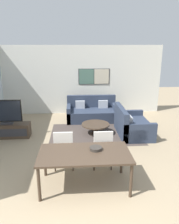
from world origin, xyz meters
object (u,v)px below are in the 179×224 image
Objects in this scene: sofa_side at (131,126)px; sofa_main at (92,112)px; dining_chair_left at (64,148)px; dining_chair_centre at (102,147)px; tv_console at (8,130)px; fruit_bowl at (96,148)px; dining_table at (84,156)px; television at (6,112)px; coffee_table at (96,126)px.

sofa_main is at bearing 35.62° from sofa_side.
dining_chair_centre is (0.88, -0.02, 0.00)m from dining_chair_left.
fruit_bowl is (2.50, -2.56, 0.55)m from tv_console.
dining_chair_left reaches higher than dining_table.
sofa_main is (2.75, 1.54, -0.53)m from television.
dining_chair_centre is at bearing 69.22° from fruit_bowl.
sofa_main is at bearing 29.16° from television.
tv_console is 0.71× the size of sofa_main.
fruit_bowl is at bearing -110.78° from dining_chair_centre.
dining_chair_left is (1.83, -1.99, 0.30)m from tv_console.
dining_chair_centre reaches higher than dining_table.
television is 1.05× the size of coffee_table.
dining_table reaches higher than coffee_table.
dining_chair_left is (-0.44, 0.68, -0.15)m from dining_table.
dining_table is at bearing -123.85° from dining_chair_centre.
television is 0.62× the size of sofa_side.
television is at bearing 143.38° from dining_chair_centre.
dining_chair_left is at bearing -47.45° from tv_console.
sofa_main is 1.26× the size of sofa_side.
sofa_side is at bearing -0.56° from tv_console.
dining_chair_centre is (-0.04, -2.08, 0.26)m from coffee_table.
fruit_bowl is (-0.21, -0.55, 0.25)m from dining_chair_centre.
sofa_main is 3.66m from dining_chair_left.
sofa_main reaches higher than coffee_table.
fruit_bowl is (-0.25, -4.10, 0.49)m from sofa_main.
fruit_bowl reaches higher than dining_table.
dining_chair_left reaches higher than sofa_side.
tv_console is 0.89× the size of sofa_side.
fruit_bowl is (0.67, -0.57, 0.25)m from dining_chair_left.
coffee_table is at bearing 84.56° from fruit_bowl.
dining_table is at bearing 148.54° from sofa_side.
fruit_bowl is at bearing 25.20° from dining_table.
tv_console is 3.39m from dining_chair_centre.
sofa_main is (2.75, 1.54, 0.06)m from tv_console.
dining_chair_left is 0.92m from fruit_bowl.
dining_chair_centre is at bearing -36.61° from tv_console.
television reaches higher than fruit_bowl.
dining_chair_left is 3.75× the size of fruit_bowl.
dining_chair_centre is at bearing 56.15° from dining_table.
coffee_table is at bearing 88.84° from dining_chair_centre.
coffee_table is 2.09m from dining_chair_centre.
sofa_side is 2.85m from dining_chair_left.
television is at bearing 130.34° from dining_table.
television reaches higher than coffee_table.
sofa_main reaches higher than tv_console.
dining_table is 7.10× the size of fruit_bowl.
television is 0.99× the size of dining_chair_left.
coffee_table is 2.27m from dining_chair_left.
sofa_main is 1.06× the size of dining_table.
sofa_side is 2.31m from dining_chair_centre.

